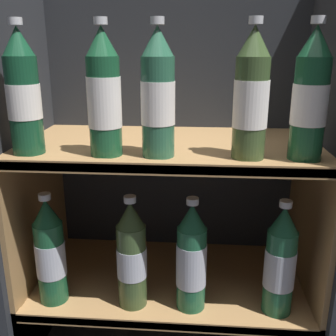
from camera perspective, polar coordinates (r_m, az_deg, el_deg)
The scene contains 14 objects.
fridge_back_wall at distance 1.12m, azimuth 0.99°, elevation 2.87°, with size 0.73×0.02×0.95m, color #23262B.
fridge_side_left at distance 1.02m, azimuth -19.88°, elevation 0.37°, with size 0.02×0.40×0.95m, color #23262B.
fridge_side_right at distance 0.98m, azimuth 21.42°, elevation -0.60°, with size 0.02×0.40×0.95m, color #23262B.
shelf_lower at distance 1.07m, azimuth 0.19°, elevation -17.06°, with size 0.69×0.36×0.18m.
shelf_upper at distance 0.95m, azimuth 0.22°, elevation -4.50°, with size 0.69×0.36×0.54m.
bottle_upper_front_0 at distance 0.86m, azimuth -20.25°, elevation 9.97°, with size 0.07×0.07×0.27m.
bottle_upper_front_1 at distance 0.80m, azimuth -9.26°, elevation 10.28°, with size 0.07×0.07×0.27m.
bottle_upper_front_2 at distance 0.78m, azimuth -1.47°, elevation 10.38°, with size 0.07×0.07×0.27m.
bottle_upper_front_3 at distance 0.79m, azimuth 11.96°, elevation 10.01°, with size 0.07×0.07×0.27m.
bottle_upper_front_4 at distance 0.81m, azimuth 19.93°, elevation 9.58°, with size 0.07×0.07×0.27m.
bottle_lower_front_0 at distance 0.96m, azimuth -16.72°, elevation -11.78°, with size 0.07×0.07×0.27m.
bottle_lower_front_1 at distance 0.91m, azimuth -5.29°, elevation -12.67°, with size 0.07×0.07×0.27m.
bottle_lower_front_2 at distance 0.90m, azimuth 3.41°, elevation -13.10°, with size 0.07×0.07×0.27m.
bottle_lower_front_3 at distance 0.92m, azimuth 15.96°, elevation -13.10°, with size 0.07×0.07×0.27m.
Camera 1 is at (0.07, -0.71, 0.76)m, focal length 42.00 mm.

